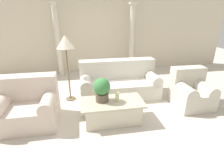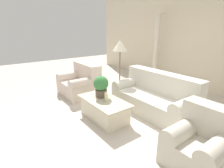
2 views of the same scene
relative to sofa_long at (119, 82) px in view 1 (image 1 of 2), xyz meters
The scene contains 11 objects.
ground_plane 0.92m from the sofa_long, 110.01° to the right, with size 16.00×16.00×0.00m, color beige.
wall_back 2.67m from the sofa_long, 97.02° to the left, with size 10.00×0.06×3.20m.
sofa_long is the anchor object (origin of this frame).
loveseat 2.23m from the sofa_long, 155.92° to the right, with size 1.14×0.91×0.91m.
coffee_table 1.26m from the sofa_long, 107.98° to the right, with size 1.23×0.64×0.45m.
potted_plant 1.32m from the sofa_long, 117.05° to the right, with size 0.33×0.33×0.47m.
pillar_candle 1.24m from the sofa_long, 103.68° to the right, with size 0.07×0.07×0.19m.
floor_lamp 1.62m from the sofa_long, behind, with size 0.41×0.41×1.60m.
column_left 2.68m from the sofa_long, 130.55° to the left, with size 0.25×0.25×2.38m.
column_right 2.29m from the sofa_long, 65.48° to the left, with size 0.25×0.25×2.38m.
armchair 1.76m from the sofa_long, 28.55° to the right, with size 0.78×0.82×0.88m.
Camera 1 is at (-0.64, -3.38, 2.06)m, focal length 28.00 mm.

